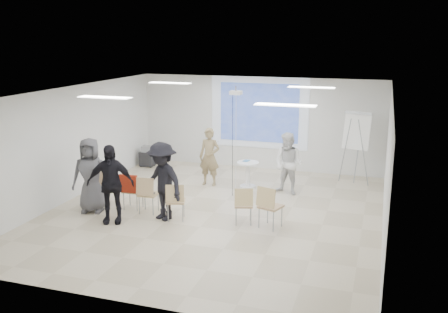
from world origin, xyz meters
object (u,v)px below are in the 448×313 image
(pedestal_table, at_px, (248,173))
(chair_right_inner, at_px, (244,203))
(player_right, at_px, (288,160))
(flipchart_easel, at_px, (357,132))
(audience_outer, at_px, (90,171))
(chair_right_far, at_px, (269,204))
(chair_far_left, at_px, (109,185))
(chair_left_inner, at_px, (147,192))
(player_left, at_px, (209,153))
(audience_left, at_px, (110,178))
(laptop, at_px, (149,193))
(av_cart, at_px, (147,157))
(chair_left_mid, at_px, (131,188))
(chair_center, at_px, (175,199))
(audience_mid, at_px, (162,176))

(pedestal_table, distance_m, chair_right_inner, 2.91)
(player_right, height_order, flipchart_easel, flipchart_easel)
(audience_outer, bearing_deg, player_right, 19.00)
(chair_right_far, bearing_deg, flipchart_easel, 87.29)
(pedestal_table, bearing_deg, player_right, -10.78)
(chair_far_left, height_order, chair_left_inner, chair_left_inner)
(chair_right_inner, height_order, audience_outer, audience_outer)
(chair_right_inner, bearing_deg, flipchart_easel, 44.50)
(player_left, relative_size, chair_right_inner, 2.12)
(player_right, height_order, audience_left, audience_left)
(chair_far_left, bearing_deg, chair_left_inner, -27.23)
(flipchart_easel, bearing_deg, laptop, -123.07)
(player_left, xyz_separation_m, av_cart, (-2.70, 1.37, -0.64))
(flipchart_easel, bearing_deg, av_cart, -163.68)
(chair_left_mid, relative_size, av_cart, 1.36)
(chair_right_far, xyz_separation_m, av_cart, (-5.11, 4.17, -0.27))
(chair_center, distance_m, audience_mid, 0.62)
(chair_left_mid, xyz_separation_m, flipchart_easel, (5.18, 4.02, 1.02))
(chair_left_inner, xyz_separation_m, audience_outer, (-1.39, -0.27, 0.49))
(laptop, relative_size, audience_outer, 0.17)
(laptop, bearing_deg, chair_center, 154.86)
(player_left, height_order, chair_left_mid, player_left)
(chair_left_mid, relative_size, chair_left_inner, 1.00)
(player_left, xyz_separation_m, player_right, (2.34, -0.13, -0.01))
(player_left, relative_size, audience_left, 0.90)
(chair_right_inner, bearing_deg, chair_center, 171.92)
(player_left, distance_m, chair_left_inner, 2.86)
(pedestal_table, bearing_deg, chair_right_inner, -76.68)
(pedestal_table, bearing_deg, player_left, -175.04)
(player_right, bearing_deg, pedestal_table, -172.72)
(audience_outer, bearing_deg, laptop, 0.67)
(chair_center, bearing_deg, player_left, 76.07)
(player_right, distance_m, av_cart, 5.30)
(chair_left_inner, bearing_deg, laptop, 89.24)
(chair_center, xyz_separation_m, audience_outer, (-2.24, -0.04, 0.50))
(chair_right_inner, height_order, audience_mid, audience_mid)
(chair_left_inner, height_order, audience_outer, audience_outer)
(audience_left, bearing_deg, pedestal_table, 38.85)
(pedestal_table, distance_m, chair_left_mid, 3.55)
(chair_left_mid, bearing_deg, player_left, 62.92)
(chair_center, height_order, laptop, chair_center)
(chair_right_inner, height_order, laptop, chair_right_inner)
(chair_left_mid, bearing_deg, flipchart_easel, 34.56)
(chair_right_inner, distance_m, chair_right_far, 0.62)
(player_right, distance_m, flipchart_easel, 2.37)
(player_left, relative_size, flipchart_easel, 0.90)
(chair_far_left, xyz_separation_m, chair_left_mid, (0.72, -0.13, 0.02))
(laptop, bearing_deg, pedestal_table, -126.85)
(laptop, distance_m, audience_outer, 1.53)
(chair_center, distance_m, audience_left, 1.59)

